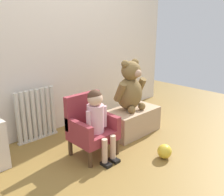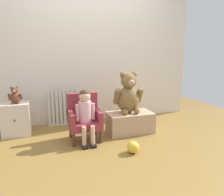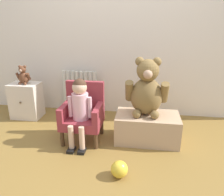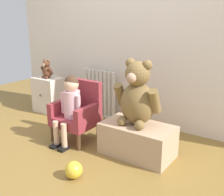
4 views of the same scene
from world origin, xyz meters
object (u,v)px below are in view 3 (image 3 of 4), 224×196
at_px(small_dresser, 26,100).
at_px(radiator, 80,92).
at_px(child_figure, 80,103).
at_px(child_armchair, 83,113).
at_px(toy_ball, 119,169).
at_px(small_teddy_bear, 23,76).
at_px(large_teddy_bear, 147,90).
at_px(low_bench, 147,128).

bearing_deg(small_dresser, radiator, 20.58).
bearing_deg(child_figure, small_dresser, 149.18).
relative_size(child_armchair, toy_ball, 4.30).
bearing_deg(small_dresser, toy_ball, -36.88).
bearing_deg(child_figure, small_teddy_bear, 149.47).
height_order(child_armchair, large_teddy_bear, large_teddy_bear).
distance_m(small_dresser, low_bench, 1.66).
height_order(small_teddy_bear, toy_ball, small_teddy_bear).
bearing_deg(child_armchair, child_figure, -90.00).
bearing_deg(large_teddy_bear, child_figure, -165.67).
xyz_separation_m(child_figure, toy_ball, (0.47, -0.49, -0.38)).
height_order(child_armchair, toy_ball, child_armchair).
xyz_separation_m(child_figure, large_teddy_bear, (0.67, 0.17, 0.11)).
distance_m(small_dresser, child_figure, 1.09).
bearing_deg(large_teddy_bear, radiator, 145.42).
height_order(child_armchair, low_bench, child_armchair).
height_order(radiator, small_dresser, radiator).
xyz_separation_m(radiator, child_armchair, (0.24, -0.69, 0.00)).
xyz_separation_m(radiator, large_teddy_bear, (0.91, -0.63, 0.27)).
distance_m(child_figure, small_teddy_bear, 1.05).
height_order(small_dresser, large_teddy_bear, large_teddy_bear).
distance_m(small_dresser, child_armchair, 1.02).
relative_size(child_figure, large_teddy_bear, 1.16).
bearing_deg(child_armchair, small_dresser, 154.38).
xyz_separation_m(radiator, small_dresser, (-0.68, -0.25, -0.06)).
height_order(radiator, child_armchair, child_armchair).
height_order(large_teddy_bear, toy_ball, large_teddy_bear).
distance_m(child_armchair, large_teddy_bear, 0.73).
distance_m(child_figure, toy_ball, 0.78).
xyz_separation_m(radiator, child_figure, (0.24, -0.80, 0.16)).
distance_m(child_figure, low_bench, 0.78).
relative_size(radiator, small_dresser, 1.28).
bearing_deg(small_dresser, low_bench, -13.75).
xyz_separation_m(radiator, small_teddy_bear, (-0.66, -0.27, 0.28)).
bearing_deg(toy_ball, child_figure, 133.61).
height_order(large_teddy_bear, small_teddy_bear, large_teddy_bear).
distance_m(radiator, child_figure, 0.85).
distance_m(child_armchair, small_teddy_bear, 1.03).
relative_size(child_figure, toy_ball, 4.85).
bearing_deg(child_figure, low_bench, 12.20).
bearing_deg(low_bench, child_armchair, -176.39).
bearing_deg(large_teddy_bear, toy_ball, -107.02).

